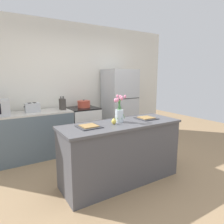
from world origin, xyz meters
TOP-DOWN VIEW (x-y plane):
  - ground_plane at (0.00, 0.00)m, footprint 10.00×10.00m
  - back_wall at (0.00, 2.00)m, footprint 5.20×0.08m
  - kitchen_island at (0.00, 0.00)m, footprint 1.80×0.66m
  - back_counter at (-1.06, 1.60)m, footprint 1.68×0.60m
  - stove_range at (0.10, 1.60)m, footprint 0.60×0.61m
  - refrigerator at (1.05, 1.60)m, footprint 0.68×0.67m
  - flower_vase at (0.01, 0.06)m, footprint 0.16×0.16m
  - pear_figurine at (-0.13, -0.02)m, footprint 0.07×0.07m
  - plate_setting_left at (-0.50, 0.02)m, footprint 0.30×0.30m
  - plate_setting_right at (0.50, 0.02)m, footprint 0.30×0.30m
  - toaster at (-0.91, 1.63)m, footprint 0.28×0.18m
  - cooking_pot at (0.14, 1.63)m, footprint 0.28×0.28m
  - knife_block at (-0.34, 1.59)m, footprint 0.10×0.14m

SIDE VIEW (x-z plane):
  - ground_plane at x=0.00m, z-range 0.00..0.00m
  - stove_range at x=0.10m, z-range 0.00..0.89m
  - back_counter at x=-1.06m, z-range 0.00..0.89m
  - kitchen_island at x=0.00m, z-range 0.00..0.90m
  - refrigerator at x=1.05m, z-range 0.00..1.71m
  - plate_setting_left at x=-0.50m, z-range 0.89..0.92m
  - plate_setting_right at x=0.50m, z-range 0.89..0.92m
  - pear_figurine at x=-0.13m, z-range 0.89..0.99m
  - cooking_pot at x=0.14m, z-range 0.88..1.05m
  - toaster at x=-0.91m, z-range 0.89..1.06m
  - knife_block at x=-0.34m, z-range 0.87..1.14m
  - flower_vase at x=0.01m, z-range 0.84..1.25m
  - back_wall at x=0.00m, z-range 0.00..2.70m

